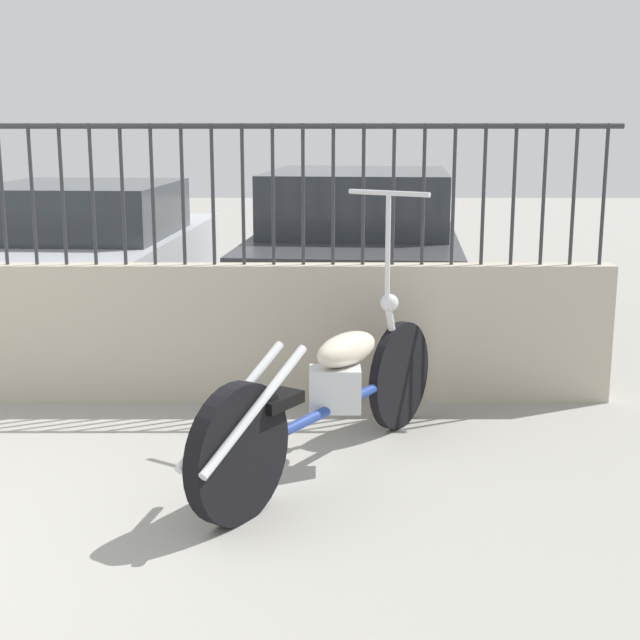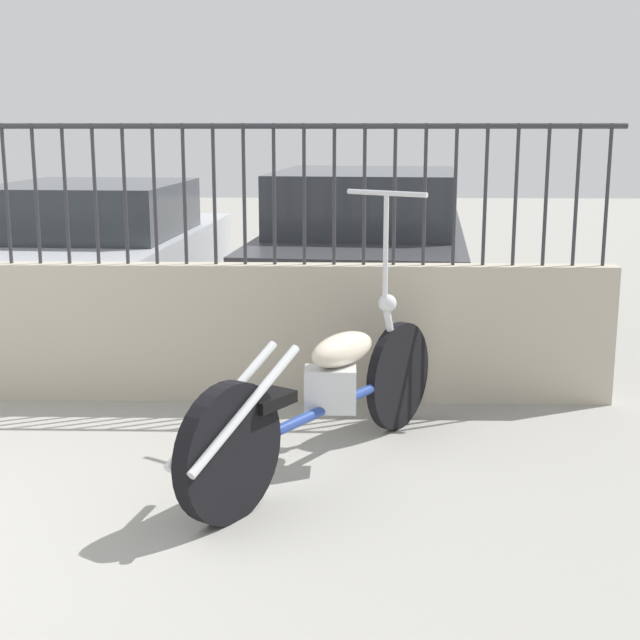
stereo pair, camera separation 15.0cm
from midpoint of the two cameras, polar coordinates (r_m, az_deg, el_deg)
name	(u,v)px [view 1 (the left image)]	position (r m, az deg, el deg)	size (l,w,h in m)	color
motorcycle_blue	(318,398)	(4.74, -1.04, -5.04)	(1.35, 1.98, 1.48)	black
car_silver	(88,248)	(9.19, -15.11, 4.50)	(2.12, 4.24, 1.30)	black
car_dark_grey	(357,246)	(8.59, 1.85, 4.78)	(2.22, 4.51, 1.43)	black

